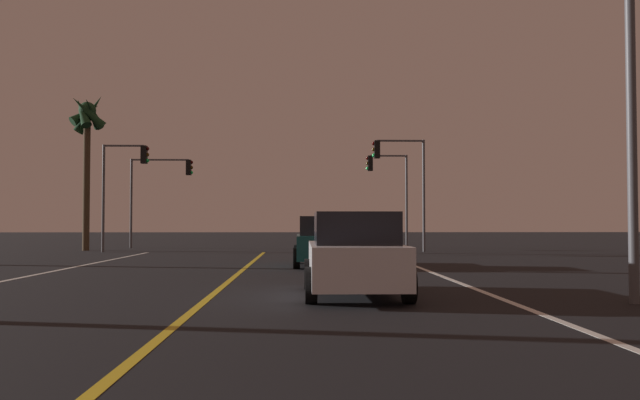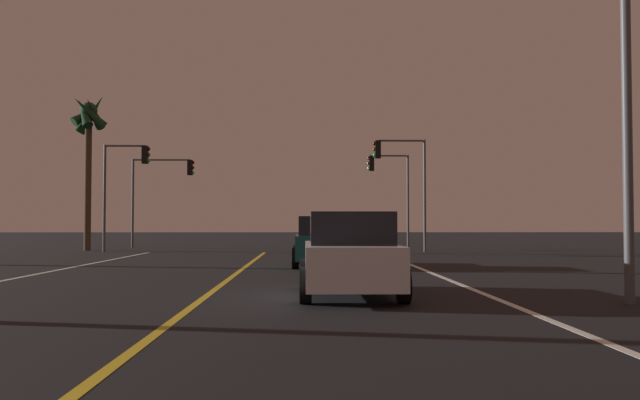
# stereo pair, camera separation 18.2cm
# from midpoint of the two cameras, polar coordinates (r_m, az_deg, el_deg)

# --- Properties ---
(lane_edge_right) EXTENTS (0.16, 38.36, 0.01)m
(lane_edge_right) POSITION_cam_midpoint_polar(r_m,az_deg,el_deg) (14.60, 13.68, -7.74)
(lane_edge_right) COLOR silver
(lane_edge_right) RESTS_ON ground
(lane_center_divider) EXTENTS (0.16, 38.36, 0.01)m
(lane_center_divider) POSITION_cam_midpoint_polar(r_m,az_deg,el_deg) (14.22, -9.46, -7.92)
(lane_center_divider) COLOR gold
(lane_center_divider) RESTS_ON ground
(car_ahead_far) EXTENTS (2.02, 4.30, 1.70)m
(car_ahead_far) POSITION_cam_midpoint_polar(r_m,az_deg,el_deg) (22.90, 0.04, -3.61)
(car_ahead_far) COLOR black
(car_ahead_far) RESTS_ON ground
(car_lead_same_lane) EXTENTS (2.02, 4.30, 1.70)m
(car_lead_same_lane) POSITION_cam_midpoint_polar(r_m,az_deg,el_deg) (13.59, 2.58, -4.77)
(car_lead_same_lane) COLOR black
(car_lead_same_lane) RESTS_ON ground
(traffic_light_near_right) EXTENTS (2.71, 0.36, 5.71)m
(traffic_light_near_right) POSITION_cam_midpoint_polar(r_m,az_deg,el_deg) (34.16, 6.69, 2.63)
(traffic_light_near_right) COLOR #4C4C51
(traffic_light_near_right) RESTS_ON ground
(traffic_light_near_left) EXTENTS (2.34, 0.36, 5.41)m
(traffic_light_near_left) POSITION_cam_midpoint_polar(r_m,az_deg,el_deg) (34.94, -16.50, 2.23)
(traffic_light_near_left) COLOR #4C4C51
(traffic_light_near_left) RESTS_ON ground
(traffic_light_far_right) EXTENTS (2.48, 0.36, 5.49)m
(traffic_light_far_right) POSITION_cam_midpoint_polar(r_m,az_deg,el_deg) (39.59, 5.68, 1.77)
(traffic_light_far_right) COLOR #4C4C51
(traffic_light_far_right) RESTS_ON ground
(traffic_light_far_left) EXTENTS (3.66, 0.36, 5.22)m
(traffic_light_far_left) POSITION_cam_midpoint_polar(r_m,az_deg,el_deg) (40.12, -13.52, 1.59)
(traffic_light_far_left) COLOR #4C4C51
(traffic_light_far_left) RESTS_ON ground
(street_lamp_right_near) EXTENTS (2.81, 0.44, 7.99)m
(street_lamp_right_near) POSITION_cam_midpoint_polar(r_m,az_deg,el_deg) (13.74, 22.11, 13.51)
(street_lamp_right_near) COLOR #4C4C51
(street_lamp_right_near) RESTS_ON ground
(palm_tree_left_far) EXTENTS (2.12, 1.99, 8.43)m
(palm_tree_left_far) POSITION_cam_midpoint_polar(r_m,az_deg,el_deg) (37.76, -19.41, 5.96)
(palm_tree_left_far) COLOR #473826
(palm_tree_left_far) RESTS_ON ground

